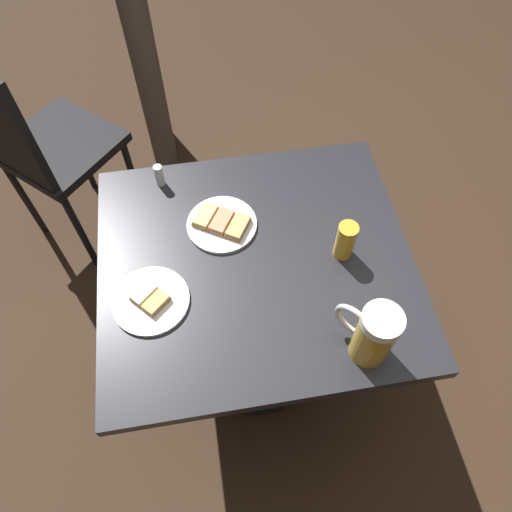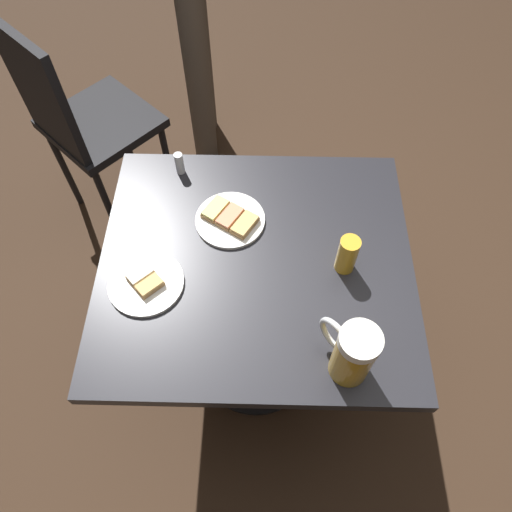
% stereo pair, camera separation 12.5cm
% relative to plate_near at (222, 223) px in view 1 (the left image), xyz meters
% --- Properties ---
extents(ground_plane, '(6.00, 6.00, 0.00)m').
position_rel_plate_near_xyz_m(ground_plane, '(0.07, -0.13, -0.72)').
color(ground_plane, '#382619').
extents(cafe_table, '(0.82, 0.75, 0.71)m').
position_rel_plate_near_xyz_m(cafe_table, '(0.07, -0.13, -0.15)').
color(cafe_table, black).
rests_on(cafe_table, ground_plane).
extents(plate_near, '(0.19, 0.19, 0.03)m').
position_rel_plate_near_xyz_m(plate_near, '(0.00, 0.00, 0.00)').
color(plate_near, white).
rests_on(plate_near, cafe_table).
extents(plate_far, '(0.19, 0.19, 0.03)m').
position_rel_plate_near_xyz_m(plate_far, '(-0.20, -0.20, -0.00)').
color(plate_far, white).
rests_on(plate_far, cafe_table).
extents(beer_mug, '(0.12, 0.13, 0.18)m').
position_rel_plate_near_xyz_m(beer_mug, '(0.29, -0.41, 0.08)').
color(beer_mug, gold).
rests_on(beer_mug, cafe_table).
extents(beer_glass_small, '(0.05, 0.05, 0.11)m').
position_rel_plate_near_xyz_m(beer_glass_small, '(0.30, -0.14, 0.05)').
color(beer_glass_small, gold).
rests_on(beer_glass_small, cafe_table).
extents(salt_shaker, '(0.03, 0.03, 0.07)m').
position_rel_plate_near_xyz_m(salt_shaker, '(-0.16, 0.18, 0.03)').
color(salt_shaker, silver).
rests_on(salt_shaker, cafe_table).
extents(cafe_chair, '(0.54, 0.54, 0.94)m').
position_rel_plate_near_xyz_m(cafe_chair, '(-0.60, 0.59, -0.18)').
color(cafe_chair, black).
rests_on(cafe_chair, ground_plane).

